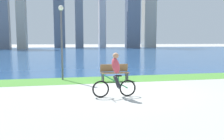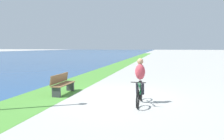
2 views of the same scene
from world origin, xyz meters
name	(u,v)px [view 1 (image 1 of 2)]	position (x,y,z in m)	size (l,w,h in m)	color
ground_plane	(127,91)	(0.00, 0.00, 0.00)	(300.00, 300.00, 0.00)	#9E9E99
grass_strip_bayside	(112,79)	(0.00, 3.11, 0.00)	(120.00, 2.28, 0.01)	#478433
bay_water_surface	(75,52)	(0.00, 38.60, 0.00)	(300.00, 68.70, 0.00)	navy
cyclist_lead	(115,75)	(-0.74, -1.01, 0.84)	(1.69, 0.52, 1.69)	black
bench_near_path	(115,73)	(0.03, 2.53, 0.45)	(1.50, 0.47, 0.90)	brown
lamppost_tall	(61,32)	(-2.67, 3.58, 2.61)	(0.28, 0.28, 4.00)	#595960
city_skyline_far_shore	(62,6)	(-2.34, 63.89, 12.42)	(51.91, 12.20, 27.94)	slate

